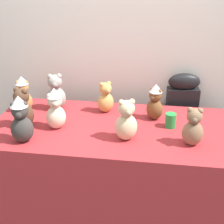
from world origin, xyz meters
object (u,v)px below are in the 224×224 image
(teddy_bear_charcoal, at_px, (21,120))
(display_table, at_px, (112,165))
(teddy_bear_sand, at_px, (126,121))
(teddy_bear_chestnut, at_px, (155,102))
(instrument_case, at_px, (180,123))
(party_cup_green, at_px, (171,120))
(teddy_bear_cocoa, at_px, (23,109))
(teddy_bear_ash, at_px, (56,93))
(teddy_bear_caramel, at_px, (23,94))
(teddy_bear_cream, at_px, (55,109))
(teddy_bear_honey, at_px, (106,98))
(teddy_bear_mocha, at_px, (193,128))

(teddy_bear_charcoal, bearing_deg, display_table, 14.03)
(display_table, xyz_separation_m, teddy_bear_sand, (0.12, -0.18, 0.50))
(teddy_bear_charcoal, xyz_separation_m, teddy_bear_chestnut, (0.90, 0.48, -0.02))
(instrument_case, height_order, party_cup_green, instrument_case)
(teddy_bear_cocoa, bearing_deg, instrument_case, 45.35)
(teddy_bear_ash, bearing_deg, teddy_bear_chestnut, -19.75)
(teddy_bear_caramel, relative_size, teddy_bear_sand, 1.01)
(teddy_bear_ash, xyz_separation_m, teddy_bear_cream, (0.10, -0.33, 0.01))
(teddy_bear_sand, relative_size, teddy_bear_cream, 0.95)
(teddy_bear_chestnut, height_order, party_cup_green, teddy_bear_chestnut)
(teddy_bear_sand, bearing_deg, teddy_bear_caramel, 138.62)
(teddy_bear_cream, bearing_deg, display_table, -13.17)
(teddy_bear_charcoal, relative_size, teddy_bear_chestnut, 1.16)
(display_table, distance_m, party_cup_green, 0.61)
(teddy_bear_ash, bearing_deg, party_cup_green, -26.27)
(party_cup_green, bearing_deg, teddy_bear_cream, -171.04)
(instrument_case, relative_size, teddy_bear_chestnut, 3.34)
(party_cup_green, bearing_deg, teddy_bear_chestnut, 135.49)
(teddy_bear_cream, xyz_separation_m, teddy_bear_honey, (0.32, 0.34, -0.03))
(teddy_bear_charcoal, xyz_separation_m, teddy_bear_cocoa, (-0.08, 0.22, -0.02))
(display_table, xyz_separation_m, teddy_bear_honey, (-0.09, 0.25, 0.49))
(teddy_bear_chestnut, bearing_deg, teddy_bear_caramel, -149.53)
(teddy_bear_charcoal, bearing_deg, teddy_bear_honey, 34.82)
(display_table, relative_size, instrument_case, 1.89)
(teddy_bear_cream, height_order, party_cup_green, teddy_bear_cream)
(teddy_bear_mocha, xyz_separation_m, teddy_bear_cream, (-0.98, 0.11, 0.03))
(teddy_bear_charcoal, bearing_deg, teddy_bear_caramel, 97.25)
(teddy_bear_charcoal, bearing_deg, teddy_bear_chestnut, 14.32)
(teddy_bear_charcoal, distance_m, teddy_bear_sand, 0.72)
(teddy_bear_ash, bearing_deg, teddy_bear_cream, -87.64)
(teddy_bear_charcoal, height_order, party_cup_green, teddy_bear_charcoal)
(teddy_bear_caramel, xyz_separation_m, teddy_bear_mocha, (1.34, -0.36, -0.02))
(teddy_bear_cream, bearing_deg, teddy_bear_honey, 21.58)
(instrument_case, bearing_deg, display_table, -140.03)
(teddy_bear_mocha, height_order, party_cup_green, teddy_bear_mocha)
(teddy_bear_charcoal, height_order, teddy_bear_cocoa, teddy_bear_charcoal)
(teddy_bear_mocha, distance_m, teddy_bear_honey, 0.80)
(teddy_bear_caramel, xyz_separation_m, teddy_bear_cream, (0.36, -0.26, 0.01))
(teddy_bear_ash, bearing_deg, teddy_bear_cocoa, -128.31)
(teddy_bear_ash, xyz_separation_m, teddy_bear_cocoa, (-0.15, -0.34, -0.00))
(teddy_bear_chestnut, distance_m, teddy_bear_honey, 0.41)
(display_table, bearing_deg, party_cup_green, 6.55)
(teddy_bear_ash, bearing_deg, teddy_bear_mocha, -36.42)
(instrument_case, relative_size, teddy_bear_mocha, 3.56)
(teddy_bear_chestnut, bearing_deg, teddy_bear_ash, -154.83)
(display_table, distance_m, instrument_case, 0.82)
(party_cup_green, bearing_deg, teddy_bear_caramel, 174.22)
(teddy_bear_sand, distance_m, teddy_bear_honey, 0.48)
(display_table, height_order, teddy_bear_cocoa, teddy_bear_cocoa)
(teddy_bear_cocoa, xyz_separation_m, teddy_bear_honey, (0.57, 0.34, -0.02))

